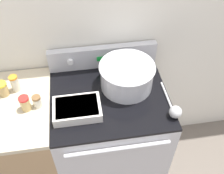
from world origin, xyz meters
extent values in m
cube|color=silver|center=(0.00, 0.67, 1.25)|extent=(8.00, 0.05, 2.50)
cube|color=#BCBCC1|center=(0.00, 0.32, 0.46)|extent=(0.74, 0.63, 0.92)
cube|color=black|center=(0.00, 0.32, 0.93)|extent=(0.74, 0.63, 0.02)
cylinder|color=silver|center=(0.00, -0.02, 0.86)|extent=(0.60, 0.02, 0.02)
cube|color=#BCBCC1|center=(0.00, 0.61, 1.02)|extent=(0.74, 0.05, 0.16)
cylinder|color=white|center=(-0.22, 0.58, 1.03)|extent=(0.04, 0.02, 0.04)
cylinder|color=white|center=(0.22, 0.58, 1.03)|extent=(0.04, 0.02, 0.04)
cube|color=green|center=(0.00, 0.58, 1.03)|extent=(0.09, 0.01, 0.03)
cube|color=tan|center=(-0.68, 0.32, 0.46)|extent=(0.62, 0.63, 0.92)
cylinder|color=silver|center=(0.12, 0.39, 1.03)|extent=(0.33, 0.33, 0.17)
torus|color=silver|center=(0.12, 0.39, 1.11)|extent=(0.35, 0.35, 0.01)
cylinder|color=beige|center=(0.12, 0.39, 1.09)|extent=(0.31, 0.31, 0.02)
cube|color=silver|center=(-0.20, 0.22, 0.97)|extent=(0.28, 0.19, 0.06)
cube|color=#D1BC7A|center=(-0.20, 0.22, 0.99)|extent=(0.24, 0.17, 0.03)
cylinder|color=#B7B7B7|center=(0.35, 0.24, 0.95)|extent=(0.01, 0.27, 0.01)
sphere|color=#B7B7B7|center=(0.35, 0.10, 0.98)|extent=(0.08, 0.08, 0.08)
cylinder|color=beige|center=(-0.43, 0.29, 0.99)|extent=(0.05, 0.05, 0.07)
cylinder|color=brown|center=(-0.43, 0.29, 1.03)|extent=(0.05, 0.05, 0.01)
cylinder|color=tan|center=(-0.50, 0.28, 1.00)|extent=(0.06, 0.06, 0.09)
cylinder|color=red|center=(-0.50, 0.28, 1.05)|extent=(0.06, 0.06, 0.01)
cylinder|color=beige|center=(-0.57, 0.45, 1.01)|extent=(0.05, 0.05, 0.10)
cylinder|color=orange|center=(-0.57, 0.45, 1.06)|extent=(0.05, 0.05, 0.01)
cylinder|color=tan|center=(-0.65, 0.42, 1.00)|extent=(0.06, 0.06, 0.08)
cylinder|color=yellow|center=(-0.65, 0.42, 1.04)|extent=(0.07, 0.07, 0.01)
camera|label=1|loc=(-0.15, -0.77, 2.16)|focal=42.00mm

